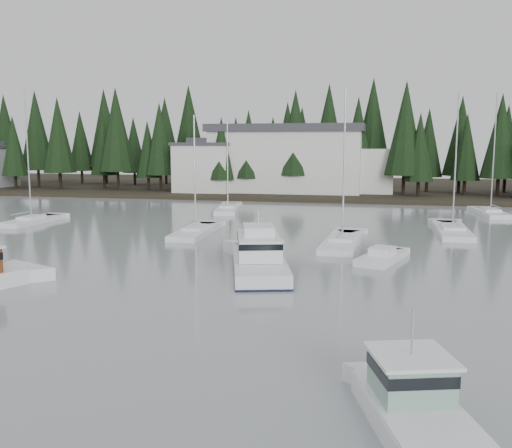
{
  "coord_description": "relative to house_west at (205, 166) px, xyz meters",
  "views": [
    {
      "loc": [
        10.59,
        -10.13,
        8.42
      ],
      "look_at": [
        1.48,
        30.42,
        2.5
      ],
      "focal_mm": 40.0,
      "sensor_mm": 36.0,
      "label": 1
    }
  ],
  "objects": [
    {
      "name": "sailboat_2",
      "position": [
        40.98,
        -18.01,
        -4.56
      ],
      "size": [
        3.52,
        8.48,
        14.73
      ],
      "rotation": [
        0.0,
        0.0,
        1.69
      ],
      "color": "white",
      "rests_on": "ground"
    },
    {
      "name": "far_shore_land",
      "position": [
        18.0,
        18.0,
        -4.65
      ],
      "size": [
        240.0,
        54.0,
        1.0
      ],
      "primitive_type": "cube",
      "color": "black",
      "rests_on": "ground"
    },
    {
      "name": "sailboat_7",
      "position": [
        35.03,
        -33.34,
        -4.59
      ],
      "size": [
        2.85,
        10.84,
        13.52
      ],
      "rotation": [
        0.0,
        0.0,
        1.57
      ],
      "color": "white",
      "rests_on": "ground"
    },
    {
      "name": "cabin_cruiser_center",
      "position": [
        20.63,
        -52.85,
        -3.96
      ],
      "size": [
        6.13,
        11.29,
        4.64
      ],
      "rotation": [
        0.0,
        0.0,
        1.84
      ],
      "color": "white",
      "rests_on": "ground"
    },
    {
      "name": "sailboat_5",
      "position": [
        -7.75,
        -36.0,
        -4.56
      ],
      "size": [
        2.82,
        8.24,
        14.71
      ],
      "rotation": [
        0.0,
        0.0,
        1.54
      ],
      "color": "white",
      "rests_on": "ground"
    },
    {
      "name": "sailboat_4",
      "position": [
        9.62,
        -20.73,
        -4.6
      ],
      "size": [
        4.32,
        10.46,
        11.54
      ],
      "rotation": [
        0.0,
        0.0,
        1.75
      ],
      "color": "white",
      "rests_on": "ground"
    },
    {
      "name": "lobster_boat_teal",
      "position": [
        29.89,
        -73.05,
        -4.17
      ],
      "size": [
        4.59,
        7.7,
        4.04
      ],
      "rotation": [
        0.0,
        0.0,
        1.87
      ],
      "color": "white",
      "rests_on": "ground"
    },
    {
      "name": "sailboat_9",
      "position": [
        11.6,
        -39.18,
        -4.6
      ],
      "size": [
        3.07,
        9.73,
        11.5
      ],
      "rotation": [
        0.0,
        0.0,
        1.61
      ],
      "color": "white",
      "rests_on": "ground"
    },
    {
      "name": "conifer_treeline",
      "position": [
        18.0,
        7.0,
        -4.65
      ],
      "size": [
        200.0,
        22.0,
        20.0
      ],
      "primitive_type": null,
      "color": "black",
      "rests_on": "ground"
    },
    {
      "name": "sailboat_1",
      "position": [
        25.37,
        -41.9,
        -4.59
      ],
      "size": [
        3.18,
        10.59,
        13.41
      ],
      "rotation": [
        0.0,
        0.0,
        1.53
      ],
      "color": "white",
      "rests_on": "ground"
    },
    {
      "name": "harbor_inn",
      "position": [
        15.04,
        3.34,
        1.12
      ],
      "size": [
        29.5,
        11.5,
        10.9
      ],
      "color": "silver",
      "rests_on": "ground"
    },
    {
      "name": "runabout_1",
      "position": [
        28.63,
        -47.92,
        -4.52
      ],
      "size": [
        3.91,
        6.33,
        1.42
      ],
      "rotation": [
        0.0,
        0.0,
        1.26
      ],
      "color": "white",
      "rests_on": "ground"
    },
    {
      "name": "house_west",
      "position": [
        0.0,
        0.0,
        0.0
      ],
      "size": [
        9.54,
        7.42,
        8.75
      ],
      "color": "silver",
      "rests_on": "ground"
    }
  ]
}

